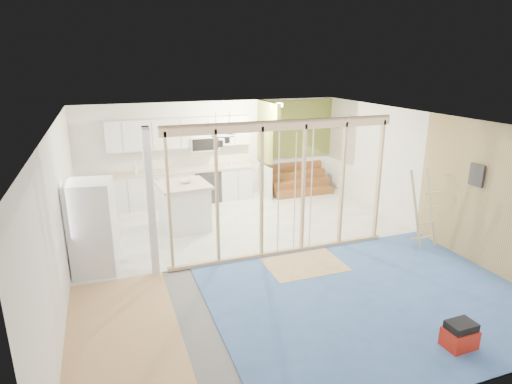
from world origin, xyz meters
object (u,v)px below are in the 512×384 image
object	(u,v)px
island	(184,207)
toolbox	(460,336)
ladder	(425,209)
fridge	(94,228)

from	to	relation	value
island	toolbox	bearing A→B (deg)	-69.53
island	ladder	distance (m)	5.00
fridge	island	distance (m)	2.38
fridge	toolbox	world-z (taller)	fridge
island	ladder	world-z (taller)	ladder
fridge	toolbox	distance (m)	5.88
fridge	island	bearing A→B (deg)	48.51
fridge	toolbox	size ratio (longest dim) A/B	4.11
island	toolbox	world-z (taller)	island
toolbox	ladder	bearing A→B (deg)	56.93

